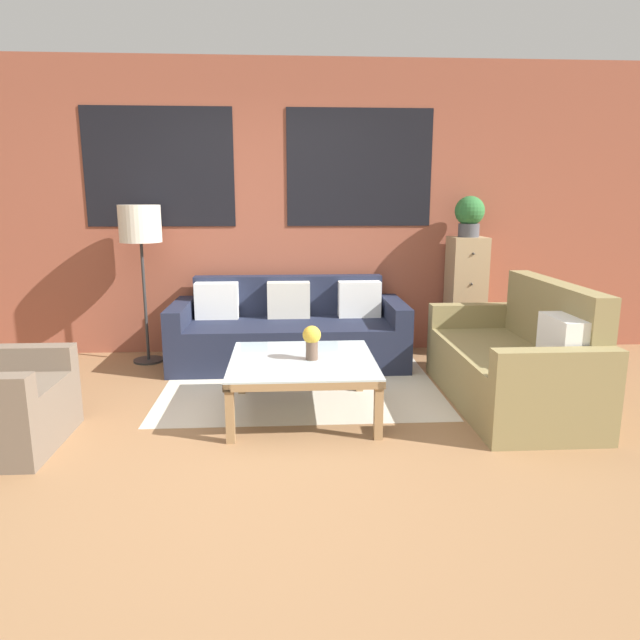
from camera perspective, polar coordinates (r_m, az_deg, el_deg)
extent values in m
plane|color=#8E6642|center=(3.58, -7.00, -13.06)|extent=(16.00, 16.00, 0.00)
cube|color=brown|center=(5.68, -5.87, 10.86)|extent=(8.40, 0.08, 2.80)
cube|color=black|center=(5.76, -15.78, 14.48)|extent=(1.40, 0.01, 1.10)
cube|color=black|center=(5.68, 3.97, 14.93)|extent=(1.40, 0.01, 1.10)
cube|color=beige|center=(4.70, -1.95, -6.70)|extent=(2.22, 1.62, 0.00)
cube|color=#1E2338|center=(5.22, -3.09, -2.52)|extent=(1.81, 0.72, 0.40)
cube|color=#1E2338|center=(5.61, -3.15, 0.49)|extent=(1.81, 0.16, 0.78)
cube|color=#1E2338|center=(5.37, -13.70, -1.46)|extent=(0.16, 0.88, 0.58)
cube|color=#1E2338|center=(5.37, 7.47, -1.20)|extent=(0.16, 0.88, 0.58)
cube|color=white|center=(5.46, -10.28, 1.92)|extent=(0.40, 0.16, 0.34)
cube|color=beige|center=(5.42, -3.16, 2.02)|extent=(0.40, 0.16, 0.34)
cube|color=white|center=(5.46, 3.96, 2.09)|extent=(0.40, 0.16, 0.34)
cube|color=olive|center=(4.48, 17.20, -5.41)|extent=(0.64, 1.38, 0.42)
cube|color=olive|center=(4.57, 22.10, -2.17)|extent=(0.16, 1.38, 0.92)
cube|color=olive|center=(5.17, 15.18, -1.83)|extent=(0.80, 0.14, 0.62)
cube|color=olive|center=(3.82, 22.41, -7.26)|extent=(0.80, 0.14, 0.62)
cube|color=white|center=(4.06, 23.01, -2.06)|extent=(0.16, 0.40, 0.34)
cube|color=#6B5B4C|center=(4.06, -28.89, -8.36)|extent=(0.64, 0.52, 0.40)
cube|color=#6B5B4C|center=(4.35, -28.13, -5.87)|extent=(0.80, 0.14, 0.56)
cube|color=silver|center=(4.02, -1.77, -3.99)|extent=(1.01, 1.01, 0.01)
cube|color=#99754C|center=(3.57, -1.54, -6.60)|extent=(1.01, 0.05, 0.05)
cube|color=#99754C|center=(4.50, -1.95, -2.67)|extent=(1.01, 0.05, 0.05)
cube|color=#99754C|center=(4.05, -8.63, -4.48)|extent=(0.05, 1.01, 0.05)
cube|color=#99754C|center=(4.07, 5.04, -4.28)|extent=(0.05, 1.01, 0.05)
cube|color=#99754C|center=(3.66, -8.99, -9.16)|extent=(0.05, 0.05, 0.40)
cube|color=#99754C|center=(3.69, 5.87, -8.91)|extent=(0.05, 0.05, 0.40)
cube|color=#99754C|center=(4.55, -7.88, -4.88)|extent=(0.05, 0.06, 0.40)
cube|color=#99754C|center=(4.57, 3.98, -4.71)|extent=(0.05, 0.06, 0.40)
cylinder|color=#2D2D2D|center=(5.66, -16.75, -3.87)|extent=(0.28, 0.28, 0.02)
cylinder|color=#2D2D2D|center=(5.53, -17.10, 1.73)|extent=(0.03, 0.03, 1.10)
cylinder|color=beige|center=(5.46, -17.57, 9.17)|extent=(0.38, 0.38, 0.33)
cube|color=tan|center=(5.78, 14.31, 2.34)|extent=(0.34, 0.34, 1.15)
sphere|color=#38332D|center=(5.56, 15.09, 6.42)|extent=(0.02, 0.02, 0.02)
sphere|color=#38332D|center=(5.59, 14.93, 3.49)|extent=(0.02, 0.02, 0.02)
sphere|color=#38332D|center=(5.64, 14.77, 0.60)|extent=(0.02, 0.02, 0.02)
sphere|color=#38332D|center=(5.70, 14.62, -2.23)|extent=(0.02, 0.02, 0.02)
cylinder|color=#47474C|center=(5.71, 14.65, 8.67)|extent=(0.20, 0.20, 0.13)
sphere|color=#2D6B33|center=(5.70, 14.75, 10.51)|extent=(0.28, 0.28, 0.28)
cylinder|color=brown|center=(3.99, -0.83, -3.05)|extent=(0.09, 0.09, 0.13)
sphere|color=gold|center=(3.96, -0.83, -1.49)|extent=(0.13, 0.13, 0.13)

